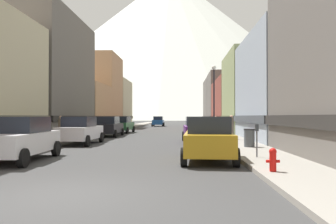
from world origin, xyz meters
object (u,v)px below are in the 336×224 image
(car_driving_0, at_px, (158,121))
(parking_meter_near, at_px, (257,136))
(pedestrian_0, at_px, (61,128))
(car_right_0, at_px, (208,138))
(car_left_0, at_px, (20,139))
(pedestrian_2, at_px, (215,125))
(streetlamp_right, at_px, (214,90))
(trash_bin_right, at_px, (249,138))
(car_left_3, at_px, (122,125))
(car_left_1, at_px, (80,130))
(car_left_2, at_px, (109,126))
(potted_plant_0, at_px, (39,133))
(fire_hydrant_near, at_px, (273,159))
(car_right_1, at_px, (198,129))
(pedestrian_1, at_px, (231,128))

(car_driving_0, xyz_separation_m, parking_meter_near, (7.35, -44.14, 0.11))
(pedestrian_0, bearing_deg, car_right_0, -45.63)
(car_left_0, xyz_separation_m, pedestrian_2, (10.05, 21.65, 0.01))
(parking_meter_near, relative_size, pedestrian_2, 0.80)
(car_driving_0, height_order, streetlamp_right, streetlamp_right)
(car_driving_0, relative_size, trash_bin_right, 4.49)
(car_left_3, relative_size, parking_meter_near, 3.36)
(car_left_1, height_order, pedestrian_2, pedestrian_2)
(car_left_1, xyz_separation_m, car_right_0, (7.60, -7.26, 0.00))
(car_driving_0, height_order, pedestrian_2, pedestrian_2)
(car_left_2, relative_size, trash_bin_right, 4.50)
(potted_plant_0, bearing_deg, streetlamp_right, 22.89)
(car_driving_0, height_order, trash_bin_right, car_driving_0)
(car_driving_0, xyz_separation_m, pedestrian_2, (7.85, -22.96, 0.01))
(car_left_1, bearing_deg, fire_hydrant_near, -48.78)
(car_left_1, bearing_deg, parking_meter_near, -36.97)
(trash_bin_right, bearing_deg, car_right_0, -119.96)
(car_right_1, xyz_separation_m, pedestrian_0, (-10.05, 1.34, 0.03))
(trash_bin_right, relative_size, pedestrian_1, 0.56)
(car_driving_0, height_order, pedestrian_1, pedestrian_1)
(trash_bin_right, bearing_deg, pedestrian_0, 155.12)
(car_left_3, bearing_deg, potted_plant_0, -103.72)
(car_right_1, distance_m, fire_hydrant_near, 12.35)
(potted_plant_0, bearing_deg, parking_meter_near, -32.82)
(fire_hydrant_near, xyz_separation_m, pedestrian_0, (-11.70, 13.57, 0.40))
(potted_plant_0, distance_m, pedestrian_0, 2.13)
(car_right_1, distance_m, pedestrian_0, 10.14)
(streetlamp_right, bearing_deg, parking_meter_near, -88.29)
(car_left_0, height_order, car_left_3, same)
(trash_bin_right, xyz_separation_m, potted_plant_0, (-13.35, 3.86, 0.02))
(streetlamp_right, bearing_deg, potted_plant_0, -157.11)
(car_left_1, height_order, car_left_3, same)
(car_right_1, relative_size, pedestrian_2, 2.69)
(car_left_1, bearing_deg, car_right_0, -43.69)
(car_left_0, xyz_separation_m, pedestrian_1, (10.05, 10.48, 0.06))
(car_left_1, distance_m, car_left_3, 14.13)
(car_left_0, distance_m, pedestrian_0, 10.95)
(trash_bin_right, relative_size, streetlamp_right, 0.17)
(car_left_2, distance_m, streetlamp_right, 9.79)
(parking_meter_near, distance_m, potted_plant_0, 15.18)
(car_right_0, height_order, car_right_1, same)
(car_left_2, bearing_deg, pedestrian_2, 31.48)
(car_left_1, distance_m, fire_hydrant_near, 14.04)
(car_right_0, relative_size, streetlamp_right, 0.77)
(car_left_1, distance_m, car_driving_0, 37.02)
(trash_bin_right, bearing_deg, car_left_0, -154.55)
(potted_plant_0, bearing_deg, pedestrian_1, 7.67)
(car_left_2, distance_m, pedestrian_2, 11.78)
(car_left_3, distance_m, pedestrian_2, 10.05)
(car_left_1, bearing_deg, car_left_0, -90.02)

